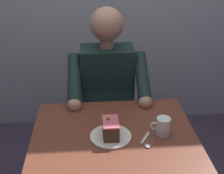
{
  "coord_description": "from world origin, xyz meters",
  "views": [
    {
      "loc": [
        0.12,
        1.31,
        1.67
      ],
      "look_at": [
        0.01,
        -0.1,
        0.96
      ],
      "focal_mm": 49.19,
      "sensor_mm": 36.0,
      "label": 1
    }
  ],
  "objects_px": {
    "dining_table": "(115,152)",
    "seated_person": "(108,97)",
    "chair": "(107,105)",
    "cake_slice": "(111,128)",
    "coffee_cup": "(163,126)",
    "dessert_spoon": "(146,142)"
  },
  "relations": [
    {
      "from": "seated_person",
      "to": "coffee_cup",
      "type": "distance_m",
      "value": 0.6
    },
    {
      "from": "dining_table",
      "to": "seated_person",
      "type": "xyz_separation_m",
      "value": [
        0.0,
        -0.55,
        0.05
      ]
    },
    {
      "from": "dining_table",
      "to": "seated_person",
      "type": "relative_size",
      "value": 0.69
    },
    {
      "from": "dining_table",
      "to": "seated_person",
      "type": "bearing_deg",
      "value": -90.0
    },
    {
      "from": "cake_slice",
      "to": "coffee_cup",
      "type": "relative_size",
      "value": 1.2
    },
    {
      "from": "seated_person",
      "to": "dessert_spoon",
      "type": "height_order",
      "value": "seated_person"
    },
    {
      "from": "chair",
      "to": "seated_person",
      "type": "height_order",
      "value": "seated_person"
    },
    {
      "from": "chair",
      "to": "cake_slice",
      "type": "bearing_deg",
      "value": 88.37
    },
    {
      "from": "chair",
      "to": "dessert_spoon",
      "type": "relative_size",
      "value": 6.53
    },
    {
      "from": "dining_table",
      "to": "chair",
      "type": "height_order",
      "value": "chair"
    },
    {
      "from": "chair",
      "to": "dessert_spoon",
      "type": "bearing_deg",
      "value": 101.63
    },
    {
      "from": "chair",
      "to": "dessert_spoon",
      "type": "xyz_separation_m",
      "value": [
        -0.16,
        0.77,
        0.22
      ]
    },
    {
      "from": "dining_table",
      "to": "cake_slice",
      "type": "relative_size",
      "value": 6.65
    },
    {
      "from": "dining_table",
      "to": "chair",
      "type": "xyz_separation_m",
      "value": [
        0.0,
        -0.72,
        -0.12
      ]
    },
    {
      "from": "cake_slice",
      "to": "coffee_cup",
      "type": "xyz_separation_m",
      "value": [
        -0.28,
        -0.01,
        -0.0
      ]
    },
    {
      "from": "cake_slice",
      "to": "coffee_cup",
      "type": "distance_m",
      "value": 0.28
    },
    {
      "from": "chair",
      "to": "dessert_spoon",
      "type": "height_order",
      "value": "chair"
    },
    {
      "from": "dining_table",
      "to": "cake_slice",
      "type": "height_order",
      "value": "cake_slice"
    },
    {
      "from": "seated_person",
      "to": "coffee_cup",
      "type": "relative_size",
      "value": 11.56
    },
    {
      "from": "dining_table",
      "to": "cake_slice",
      "type": "xyz_separation_m",
      "value": [
        0.02,
        -0.01,
        0.15
      ]
    },
    {
      "from": "coffee_cup",
      "to": "dessert_spoon",
      "type": "bearing_deg",
      "value": 35.12
    },
    {
      "from": "chair",
      "to": "coffee_cup",
      "type": "bearing_deg",
      "value": 110.04
    }
  ]
}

